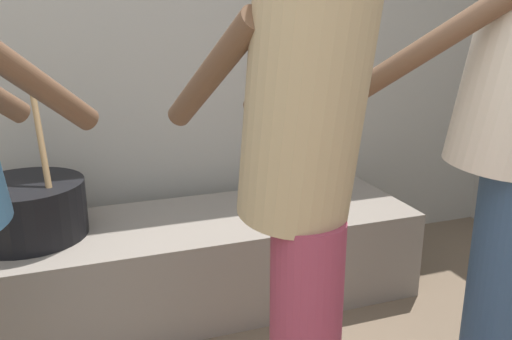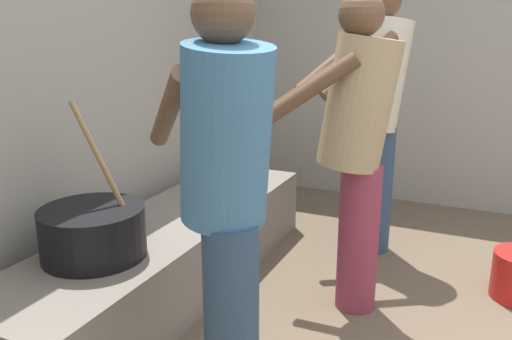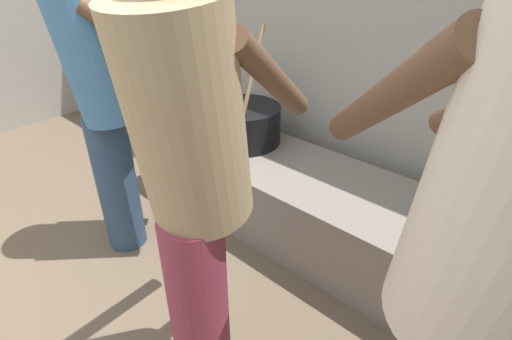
{
  "view_description": "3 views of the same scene",
  "coord_description": "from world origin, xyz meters",
  "px_view_note": "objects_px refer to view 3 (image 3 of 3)",
  "views": [
    {
      "loc": [
        0.06,
        -0.42,
        1.27
      ],
      "look_at": [
        0.65,
        1.23,
        0.74
      ],
      "focal_mm": 37.12,
      "sensor_mm": 36.0,
      "label": 1
    },
    {
      "loc": [
        -1.78,
        0.2,
        1.39
      ],
      "look_at": [
        0.36,
        1.18,
        0.74
      ],
      "focal_mm": 36.71,
      "sensor_mm": 36.0,
      "label": 2
    },
    {
      "loc": [
        1.37,
        0.2,
        1.43
      ],
      "look_at": [
        0.4,
        1.27,
        0.6
      ],
      "focal_mm": 27.12,
      "sensor_mm": 36.0,
      "label": 3
    }
  ],
  "objects_px": {
    "cook_in_cream_shirt": "(494,275)",
    "cook_in_tan_shirt": "(193,175)",
    "cooking_pot_main": "(243,124)",
    "cook_in_blue_shirt": "(105,90)"
  },
  "relations": [
    {
      "from": "cooking_pot_main",
      "to": "cook_in_blue_shirt",
      "type": "xyz_separation_m",
      "value": [
        -0.14,
        -0.74,
        0.35
      ]
    },
    {
      "from": "cook_in_blue_shirt",
      "to": "cook_in_cream_shirt",
      "type": "height_order",
      "value": "cook_in_cream_shirt"
    },
    {
      "from": "cooking_pot_main",
      "to": "cook_in_cream_shirt",
      "type": "bearing_deg",
      "value": -31.41
    },
    {
      "from": "cooking_pot_main",
      "to": "cook_in_blue_shirt",
      "type": "bearing_deg",
      "value": -101.02
    },
    {
      "from": "cook_in_cream_shirt",
      "to": "cook_in_tan_shirt",
      "type": "bearing_deg",
      "value": -175.02
    },
    {
      "from": "cook_in_tan_shirt",
      "to": "cook_in_cream_shirt",
      "type": "bearing_deg",
      "value": 4.98
    },
    {
      "from": "cooking_pot_main",
      "to": "cook_in_blue_shirt",
      "type": "distance_m",
      "value": 0.83
    },
    {
      "from": "cook_in_blue_shirt",
      "to": "cook_in_tan_shirt",
      "type": "relative_size",
      "value": 0.99
    },
    {
      "from": "cooking_pot_main",
      "to": "cook_in_blue_shirt",
      "type": "height_order",
      "value": "cook_in_blue_shirt"
    },
    {
      "from": "cook_in_tan_shirt",
      "to": "cook_in_cream_shirt",
      "type": "xyz_separation_m",
      "value": [
        0.73,
        0.06,
        0.06
      ]
    }
  ]
}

